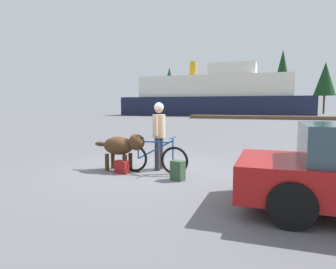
% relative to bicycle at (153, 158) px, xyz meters
% --- Properties ---
extents(ground_plane, '(160.00, 160.00, 0.00)m').
position_rel_bicycle_xyz_m(ground_plane, '(-0.21, 0.29, -0.37)').
color(ground_plane, slate).
extents(bicycle, '(1.69, 0.44, 0.89)m').
position_rel_bicycle_xyz_m(bicycle, '(0.00, 0.00, 0.00)').
color(bicycle, black).
rests_on(bicycle, ground_plane).
extents(person_cyclist, '(0.32, 0.53, 1.69)m').
position_rel_bicycle_xyz_m(person_cyclist, '(-0.02, 0.42, 0.65)').
color(person_cyclist, '#333338').
rests_on(person_cyclist, ground_plane).
extents(dog, '(1.36, 0.53, 0.93)m').
position_rel_bicycle_xyz_m(dog, '(-0.84, 0.02, 0.25)').
color(dog, '#472D19').
rests_on(dog, ground_plane).
extents(backpack, '(0.33, 0.28, 0.43)m').
position_rel_bicycle_xyz_m(backpack, '(0.75, -0.46, -0.15)').
color(backpack, '#334C33').
rests_on(backpack, ground_plane).
extents(handbag_pannier, '(0.35, 0.24, 0.30)m').
position_rel_bicycle_xyz_m(handbag_pannier, '(-0.71, -0.27, -0.22)').
color(handbag_pannier, maroon).
rests_on(handbag_pannier, ground_plane).
extents(dock_pier, '(17.73, 2.06, 0.40)m').
position_rel_bicycle_xyz_m(dock_pier, '(2.00, 30.41, -0.17)').
color(dock_pier, brown).
rests_on(dock_pier, ground_plane).
extents(ferry_boat, '(28.52, 7.96, 8.50)m').
position_rel_bicycle_xyz_m(ferry_boat, '(-5.71, 40.28, 2.60)').
color(ferry_boat, '#191E38').
rests_on(ferry_boat, ground_plane).
extents(sailboat_moored, '(6.94, 1.94, 8.61)m').
position_rel_bicycle_xyz_m(sailboat_moored, '(-4.92, 39.08, 0.14)').
color(sailboat_moored, silver).
rests_on(sailboat_moored, ground_plane).
extents(pine_tree_far_left, '(4.27, 4.27, 10.17)m').
position_rel_bicycle_xyz_m(pine_tree_far_left, '(-19.44, 58.57, 6.08)').
color(pine_tree_far_left, '#4C331E').
rests_on(pine_tree_far_left, ground_plane).
extents(pine_tree_center, '(4.09, 4.09, 12.59)m').
position_rel_bicycle_xyz_m(pine_tree_center, '(4.62, 57.60, 7.47)').
color(pine_tree_center, '#4C331E').
rests_on(pine_tree_center, ground_plane).
extents(pine_tree_far_right, '(3.89, 3.89, 9.66)m').
position_rel_bicycle_xyz_m(pine_tree_far_right, '(12.13, 56.51, 6.18)').
color(pine_tree_far_right, '#4C331E').
rests_on(pine_tree_far_right, ground_plane).
extents(pine_tree_mid_back, '(3.60, 3.60, 10.05)m').
position_rel_bicycle_xyz_m(pine_tree_mid_back, '(-4.29, 61.36, 6.02)').
color(pine_tree_mid_back, '#4C331E').
rests_on(pine_tree_mid_back, ground_plane).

